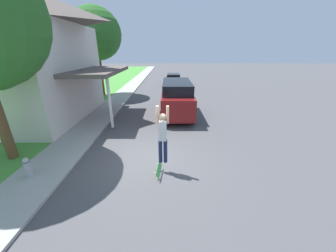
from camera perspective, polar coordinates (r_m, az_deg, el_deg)
name	(u,v)px	position (r m, az deg, el deg)	size (l,w,h in m)	color
ground_plane	(148,159)	(7.60, -6.00, -9.84)	(120.00, 120.00, 0.00)	#49494C
lawn	(42,112)	(15.71, -34.05, 3.59)	(10.00, 80.00, 0.08)	#478E38
sidewalk	(105,112)	(13.74, -18.64, 4.14)	(1.80, 80.00, 0.10)	#9E9E99
house	(3,49)	(14.67, -41.45, 17.08)	(10.94, 8.20, 7.63)	beige
lawn_tree_far	(96,34)	(18.63, -21.18, 24.65)	(4.29, 4.29, 7.37)	brown
suv_parked	(177,98)	(12.27, 2.66, 8.64)	(2.06, 4.90, 2.19)	maroon
car_down_street	(173,80)	(23.29, 1.63, 13.84)	(1.85, 4.18, 1.43)	black
skateboarder	(163,134)	(6.11, -1.61, -2.60)	(0.41, 0.23, 2.01)	#192347
skateboard	(159,170)	(6.55, -2.82, -13.11)	(0.23, 0.76, 0.25)	#337F3D
fire_hydrant	(28,168)	(7.76, -36.88, -10.10)	(0.20, 0.20, 0.70)	#99999E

